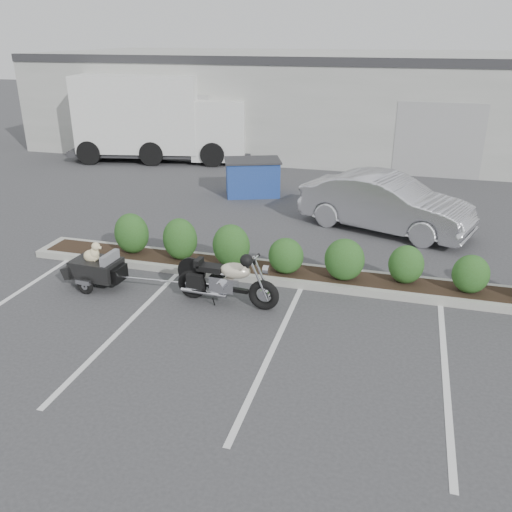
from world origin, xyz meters
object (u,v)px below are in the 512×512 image
(pet_trailer, at_px, (96,268))
(sedan, at_px, (386,203))
(motorcycle, at_px, (226,281))
(dumpster, at_px, (252,177))
(delivery_truck, at_px, (161,120))

(pet_trailer, xyz_separation_m, sedan, (5.40, 5.07, 0.31))
(motorcycle, xyz_separation_m, dumpster, (-1.61, 7.37, 0.10))
(motorcycle, distance_m, delivery_truck, 13.20)
(pet_trailer, relative_size, sedan, 0.37)
(motorcycle, height_order, pet_trailer, motorcycle)
(motorcycle, relative_size, delivery_truck, 0.27)
(pet_trailer, bearing_deg, delivery_truck, 111.95)
(motorcycle, height_order, delivery_truck, delivery_truck)
(pet_trailer, bearing_deg, dumpster, 84.54)
(motorcycle, xyz_separation_m, delivery_truck, (-6.55, 11.40, 1.11))
(motorcycle, relative_size, pet_trailer, 1.25)
(dumpster, height_order, delivery_truck, delivery_truck)
(dumpster, xyz_separation_m, delivery_truck, (-4.95, 4.04, 1.01))
(sedan, distance_m, dumpster, 4.81)
(pet_trailer, height_order, sedan, sedan)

